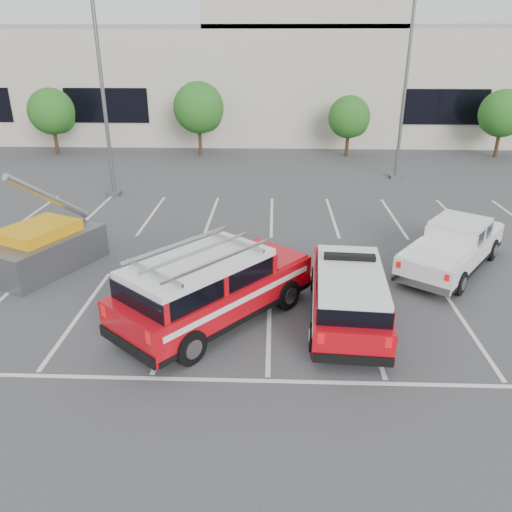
{
  "coord_description": "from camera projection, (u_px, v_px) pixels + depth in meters",
  "views": [
    {
      "loc": [
        0.08,
        -12.21,
        7.12
      ],
      "look_at": [
        -0.44,
        1.97,
        1.05
      ],
      "focal_mm": 35.0,
      "sensor_mm": 36.0,
      "label": 1
    }
  ],
  "objects": [
    {
      "name": "ladder_suv",
      "position": [
        212.0,
        292.0,
        13.52
      ],
      "size": [
        5.41,
        5.82,
        2.26
      ],
      "rotation": [
        0.0,
        0.0,
        -0.7
      ],
      "color": "#B20811",
      "rests_on": "ground"
    },
    {
      "name": "stall_markings",
      "position": [
        271.0,
        255.0,
        18.15
      ],
      "size": [
        23.0,
        15.0,
        0.01
      ],
      "primitive_type": "cube",
      "color": "silver",
      "rests_on": "ground"
    },
    {
      "name": "fire_chief_suv",
      "position": [
        348.0,
        297.0,
        13.59
      ],
      "size": [
        2.28,
        5.31,
        1.82
      ],
      "rotation": [
        0.0,
        0.0,
        -0.08
      ],
      "color": "#B20811",
      "rests_on": "ground"
    },
    {
      "name": "white_pickup",
      "position": [
        452.0,
        251.0,
        16.85
      ],
      "size": [
        4.67,
        5.39,
        1.64
      ],
      "rotation": [
        0.0,
        0.0,
        -0.64
      ],
      "color": "silver",
      "rests_on": "ground"
    },
    {
      "name": "tree_mid_right",
      "position": [
        350.0,
        118.0,
        33.12
      ],
      "size": [
        2.77,
        2.77,
        3.99
      ],
      "color": "#3F2B19",
      "rests_on": "ground"
    },
    {
      "name": "tree_left",
      "position": [
        53.0,
        113.0,
        33.68
      ],
      "size": [
        3.07,
        3.07,
        4.42
      ],
      "color": "#3F2B19",
      "rests_on": "ground"
    },
    {
      "name": "convention_building",
      "position": [
        277.0,
        74.0,
        41.43
      ],
      "size": [
        60.0,
        16.99,
        13.2
      ],
      "color": "#BAB29D",
      "rests_on": "ground"
    },
    {
      "name": "light_pole_left",
      "position": [
        102.0,
        88.0,
        23.27
      ],
      "size": [
        0.9,
        0.6,
        10.24
      ],
      "color": "#59595E",
      "rests_on": "ground"
    },
    {
      "name": "utility_rig",
      "position": [
        37.0,
        249.0,
        16.89
      ],
      "size": [
        4.69,
        4.45,
        3.47
      ],
      "rotation": [
        0.0,
        0.0,
        -0.43
      ],
      "color": "#59595E",
      "rests_on": "ground"
    },
    {
      "name": "light_pole_mid",
      "position": [
        406.0,
        83.0,
        26.44
      ],
      "size": [
        0.9,
        0.6,
        10.24
      ],
      "color": "#59595E",
      "rests_on": "ground"
    },
    {
      "name": "ground",
      "position": [
        269.0,
        318.0,
        14.02
      ],
      "size": [
        120.0,
        120.0,
        0.0
      ],
      "primitive_type": "plane",
      "color": "#3D3D40",
      "rests_on": "ground"
    },
    {
      "name": "tree_right",
      "position": [
        504.0,
        115.0,
        32.67
      ],
      "size": [
        3.07,
        3.07,
        4.42
      ],
      "color": "#3F2B19",
      "rests_on": "ground"
    },
    {
      "name": "tree_mid_left",
      "position": [
        200.0,
        109.0,
        33.24
      ],
      "size": [
        3.37,
        3.37,
        4.85
      ],
      "color": "#3F2B19",
      "rests_on": "ground"
    }
  ]
}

